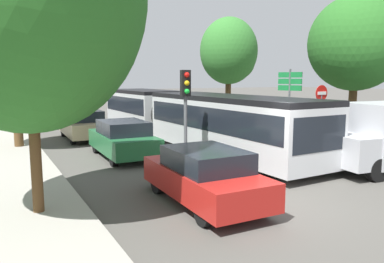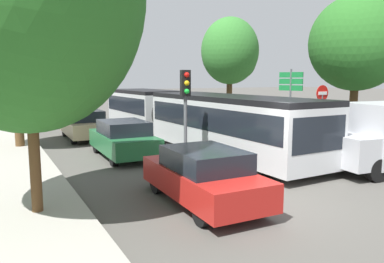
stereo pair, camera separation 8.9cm
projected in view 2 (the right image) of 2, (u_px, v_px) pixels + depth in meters
ground_plane at (272, 201)px, 9.56m from camera, size 200.00×200.00×0.00m
articulated_bus at (186, 114)px, 17.89m from camera, size 2.82×16.50×2.44m
city_bus_rear at (33, 94)px, 42.47m from camera, size 3.04×11.31×2.41m
queued_car_red at (203, 176)px, 9.29m from camera, size 1.81×4.07×1.40m
queued_car_green at (123, 139)px, 14.81m from camera, size 1.89×4.26×1.46m
queued_car_tan at (84, 124)px, 19.28m from camera, size 1.94×4.36×1.50m
queued_car_graphite at (64, 113)px, 25.25m from camera, size 1.97×4.44×1.53m
queued_car_silver at (55, 109)px, 29.96m from camera, size 1.82×4.10×1.41m
traffic_light at (186, 96)px, 12.95m from camera, size 0.35×0.38×3.40m
no_entry_sign at (322, 107)px, 16.53m from camera, size 0.70×0.08×2.82m
direction_sign_post at (291, 89)px, 19.55m from camera, size 0.41×1.37×3.60m
tree_left_mid at (14, 43)px, 15.99m from camera, size 4.19×4.19×6.80m
tree_left_far at (6, 58)px, 25.02m from camera, size 4.77×4.77×7.54m
tree_right_near at (359, 46)px, 16.76m from camera, size 4.23×4.23×6.83m
tree_right_mid at (231, 53)px, 24.22m from camera, size 3.73×3.73×7.03m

